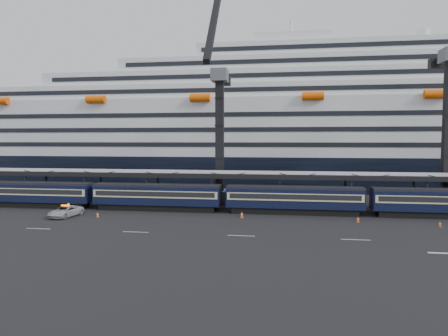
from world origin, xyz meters
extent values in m
plane|color=black|center=(0.00, 0.00, 0.00)|extent=(260.00, 260.00, 0.00)
cube|color=beige|center=(-38.00, -4.00, 0.01)|extent=(3.00, 0.15, 0.02)
cube|color=beige|center=(-26.00, -4.00, 0.01)|extent=(3.00, 0.15, 0.02)
cube|color=beige|center=(-14.00, -4.00, 0.01)|extent=(3.00, 0.15, 0.02)
cube|color=beige|center=(-2.00, -4.00, 0.01)|extent=(3.00, 0.15, 0.02)
cube|color=beige|center=(5.00, -8.00, 0.01)|extent=(2.50, 0.40, 0.02)
cube|color=black|center=(-48.00, 10.00, 0.45)|extent=(17.48, 2.40, 0.90)
cube|color=black|center=(-48.00, 10.00, 2.25)|extent=(19.00, 2.80, 2.70)
cube|color=beige|center=(-48.00, 10.00, 2.55)|extent=(18.62, 2.92, 1.05)
cube|color=black|center=(-48.00, 10.00, 2.60)|extent=(17.86, 2.98, 0.70)
cube|color=black|center=(-48.00, 10.00, 3.75)|extent=(19.00, 2.50, 0.35)
cube|color=black|center=(-28.00, 10.00, 0.45)|extent=(17.48, 2.40, 0.90)
cube|color=black|center=(-28.00, 10.00, 2.25)|extent=(19.00, 2.80, 2.70)
cube|color=beige|center=(-28.00, 10.00, 2.55)|extent=(18.62, 2.92, 1.05)
cube|color=black|center=(-28.00, 10.00, 2.60)|extent=(17.86, 2.98, 0.70)
cube|color=black|center=(-28.00, 10.00, 3.75)|extent=(19.00, 2.50, 0.35)
cube|color=black|center=(-8.00, 10.00, 0.45)|extent=(17.48, 2.40, 0.90)
cube|color=black|center=(-8.00, 10.00, 2.25)|extent=(19.00, 2.80, 2.70)
cube|color=beige|center=(-8.00, 10.00, 2.55)|extent=(18.62, 2.92, 1.05)
cube|color=black|center=(-8.00, 10.00, 2.60)|extent=(17.86, 2.98, 0.70)
cube|color=black|center=(-8.00, 10.00, 3.75)|extent=(19.00, 2.50, 0.35)
cube|color=black|center=(12.00, 10.00, 0.45)|extent=(17.48, 2.40, 0.90)
cube|color=black|center=(12.00, 10.00, 2.25)|extent=(19.00, 2.80, 2.70)
cube|color=beige|center=(12.00, 10.00, 2.55)|extent=(18.62, 2.92, 1.05)
cube|color=black|center=(12.00, 10.00, 2.60)|extent=(17.86, 2.98, 0.70)
cube|color=black|center=(12.00, 10.00, 3.75)|extent=(19.00, 2.50, 0.35)
cube|color=#9EA1A7|center=(0.00, 14.00, 5.40)|extent=(130.00, 6.00, 0.25)
cube|color=black|center=(0.00, 11.00, 5.10)|extent=(130.00, 0.25, 0.70)
cube|color=black|center=(0.00, 17.00, 5.10)|extent=(130.00, 0.25, 0.70)
cube|color=black|center=(-50.00, 11.20, 2.70)|extent=(0.25, 0.25, 5.40)
cube|color=black|center=(-50.00, 16.80, 2.70)|extent=(0.25, 0.25, 5.40)
cube|color=black|center=(-40.00, 11.20, 2.70)|extent=(0.25, 0.25, 5.40)
cube|color=black|center=(-40.00, 16.80, 2.70)|extent=(0.25, 0.25, 5.40)
cube|color=black|center=(-30.00, 11.20, 2.70)|extent=(0.25, 0.25, 5.40)
cube|color=black|center=(-30.00, 16.80, 2.70)|extent=(0.25, 0.25, 5.40)
cube|color=black|center=(-20.00, 11.20, 2.70)|extent=(0.25, 0.25, 5.40)
cube|color=black|center=(-20.00, 16.80, 2.70)|extent=(0.25, 0.25, 5.40)
cube|color=black|center=(-10.00, 11.20, 2.70)|extent=(0.25, 0.25, 5.40)
cube|color=black|center=(-10.00, 16.80, 2.70)|extent=(0.25, 0.25, 5.40)
cube|color=black|center=(0.00, 11.20, 2.70)|extent=(0.25, 0.25, 5.40)
cube|color=black|center=(0.00, 16.80, 2.70)|extent=(0.25, 0.25, 5.40)
cube|color=black|center=(10.00, 11.20, 2.70)|extent=(0.25, 0.25, 5.40)
cube|color=black|center=(10.00, 16.80, 2.70)|extent=(0.25, 0.25, 5.40)
cube|color=black|center=(0.00, 46.00, 3.50)|extent=(200.00, 28.00, 7.00)
cube|color=white|center=(0.00, 46.00, 13.00)|extent=(190.00, 26.88, 12.00)
cube|color=white|center=(0.00, 46.00, 20.50)|extent=(160.00, 24.64, 3.00)
cube|color=black|center=(0.00, 33.63, 20.50)|extent=(153.60, 0.12, 0.90)
cube|color=white|center=(0.00, 46.00, 23.50)|extent=(124.00, 21.84, 3.00)
cube|color=black|center=(0.00, 35.03, 23.50)|extent=(119.04, 0.12, 0.90)
cube|color=white|center=(0.00, 46.00, 26.50)|extent=(90.00, 19.04, 3.00)
cube|color=black|center=(0.00, 36.43, 26.50)|extent=(86.40, 0.12, 0.90)
cube|color=white|center=(0.00, 46.00, 29.50)|extent=(56.00, 16.24, 3.00)
cube|color=black|center=(0.00, 37.83, 29.50)|extent=(53.76, 0.12, 0.90)
cube|color=white|center=(-8.00, 46.00, 32.00)|extent=(16.00, 12.00, 2.50)
cylinder|color=white|center=(20.00, 46.00, 32.50)|extent=(2.80, 2.80, 3.00)
cylinder|color=#F75A07|center=(-48.00, 31.96, 18.80)|extent=(4.00, 1.60, 1.60)
cylinder|color=#F75A07|center=(-26.00, 31.96, 18.80)|extent=(4.00, 1.60, 1.60)
cylinder|color=#F75A07|center=(-4.00, 31.96, 18.80)|extent=(4.00, 1.60, 1.60)
cylinder|color=#F75A07|center=(18.00, 31.96, 18.80)|extent=(4.00, 1.60, 1.60)
cube|color=#515459|center=(-20.00, 19.00, 1.00)|extent=(4.50, 4.50, 2.00)
cube|color=black|center=(-20.00, 19.00, 11.00)|extent=(1.30, 1.30, 18.00)
cube|color=#515459|center=(-20.00, 19.00, 21.00)|extent=(2.60, 3.20, 2.00)
cube|color=black|center=(-20.00, 13.21, 27.89)|extent=(0.90, 12.26, 14.37)
cube|color=black|center=(-20.00, 21.52, 21.00)|extent=(0.90, 5.04, 0.90)
cube|color=black|center=(-20.00, 24.04, 20.80)|extent=(2.20, 1.60, 1.60)
cube|color=#515459|center=(15.00, 18.00, 1.00)|extent=(4.50, 4.50, 2.00)
cube|color=black|center=(15.00, 18.00, 12.00)|extent=(1.30, 1.30, 20.00)
cube|color=black|center=(15.00, 20.80, 23.00)|extent=(0.90, 5.60, 0.90)
cube|color=black|center=(15.00, 23.60, 22.80)|extent=(2.20, 1.60, 1.60)
imported|color=#AFB0B6|center=(-38.73, 3.31, 0.73)|extent=(3.22, 5.60, 1.47)
imported|color=#FEFF0D|center=(-38.67, 4.02, 0.88)|extent=(0.76, 0.74, 1.76)
cube|color=#F75A07|center=(-34.30, 3.66, 0.02)|extent=(0.36, 0.36, 0.04)
cone|color=#F75A07|center=(-34.30, 3.66, 0.38)|extent=(0.30, 0.30, 0.68)
cylinder|color=white|center=(-34.30, 3.66, 0.38)|extent=(0.26, 0.26, 0.11)
cube|color=#F75A07|center=(-14.96, 6.12, 0.02)|extent=(0.43, 0.43, 0.05)
cone|color=#F75A07|center=(-14.96, 6.12, 0.46)|extent=(0.37, 0.37, 0.82)
cylinder|color=white|center=(-14.96, 6.12, 0.46)|extent=(0.31, 0.31, 0.14)
cube|color=#F75A07|center=(-0.09, 5.35, 0.02)|extent=(0.38, 0.38, 0.04)
cone|color=#F75A07|center=(-0.09, 5.35, 0.40)|extent=(0.32, 0.32, 0.71)
cylinder|color=white|center=(-0.09, 5.35, 0.40)|extent=(0.27, 0.27, 0.12)
cube|color=#F75A07|center=(9.15, 3.93, 0.02)|extent=(0.35, 0.35, 0.04)
cone|color=#F75A07|center=(9.15, 3.93, 0.37)|extent=(0.29, 0.29, 0.66)
cylinder|color=white|center=(9.15, 3.93, 0.37)|extent=(0.25, 0.25, 0.11)
camera|label=1|loc=(-9.66, -46.56, 10.39)|focal=32.00mm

